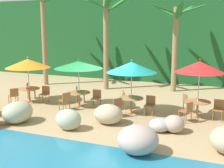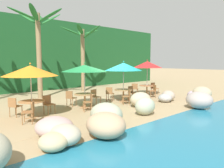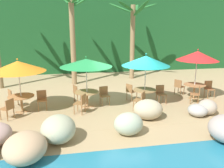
{
  "view_description": "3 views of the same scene",
  "coord_description": "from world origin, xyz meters",
  "px_view_note": "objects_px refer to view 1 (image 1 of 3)",
  "views": [
    {
      "loc": [
        5.16,
        -12.43,
        3.85
      ],
      "look_at": [
        -0.03,
        0.23,
        1.22
      ],
      "focal_mm": 47.27,
      "sensor_mm": 36.0,
      "label": 1
    },
    {
      "loc": [
        -7.92,
        -9.11,
        2.41
      ],
      "look_at": [
        0.39,
        0.09,
        1.11
      ],
      "focal_mm": 33.83,
      "sensor_mm": 36.0,
      "label": 2
    },
    {
      "loc": [
        -2.33,
        -10.2,
        3.71
      ],
      "look_at": [
        -0.45,
        0.12,
        1.01
      ],
      "focal_mm": 36.75,
      "sensor_mm": 36.0,
      "label": 3
    }
  ],
  "objects_px": {
    "umbrella_orange": "(28,63)",
    "dining_table_teal": "(131,100)",
    "umbrella_green": "(79,65)",
    "chair_red_left": "(187,110)",
    "chair_teal_seaward": "(150,104)",
    "chair_orange_left": "(14,95)",
    "chair_green_left": "(65,100)",
    "dining_table_green": "(79,95)",
    "chair_teal_left": "(116,106)",
    "chair_green_inland": "(79,93)",
    "palm_tree_nearest": "(44,19)",
    "chair_red_seaward": "(219,108)",
    "dining_table_orange": "(29,91)",
    "dining_table_red": "(198,104)",
    "chair_teal_inland": "(126,98)",
    "chair_green_seaward": "(96,97)",
    "chair_orange_seaward": "(45,93)",
    "chair_orange_inland": "(30,89)",
    "palm_tree_second": "(106,26)",
    "palm_tree_third": "(176,33)",
    "umbrella_red": "(200,67)",
    "umbrella_teal": "(132,67)",
    "chair_red_inland": "(187,102)"
  },
  "relations": [
    {
      "from": "chair_orange_seaward",
      "to": "umbrella_green",
      "type": "xyz_separation_m",
      "value": [
        2.03,
        -0.04,
        1.57
      ]
    },
    {
      "from": "dining_table_green",
      "to": "chair_green_inland",
      "type": "bearing_deg",
      "value": 119.59
    },
    {
      "from": "umbrella_orange",
      "to": "chair_teal_seaward",
      "type": "bearing_deg",
      "value": 0.96
    },
    {
      "from": "chair_teal_left",
      "to": "palm_tree_third",
      "type": "xyz_separation_m",
      "value": [
        1.3,
        6.28,
        2.99
      ]
    },
    {
      "from": "dining_table_green",
      "to": "palm_tree_second",
      "type": "xyz_separation_m",
      "value": [
        -0.49,
        4.48,
        3.32
      ]
    },
    {
      "from": "umbrella_orange",
      "to": "dining_table_teal",
      "type": "bearing_deg",
      "value": 0.13
    },
    {
      "from": "chair_teal_left",
      "to": "dining_table_green",
      "type": "bearing_deg",
      "value": 159.07
    },
    {
      "from": "chair_orange_left",
      "to": "dining_table_red",
      "type": "distance_m",
      "value": 8.89
    },
    {
      "from": "chair_green_inland",
      "to": "chair_red_left",
      "type": "distance_m",
      "value": 5.81
    },
    {
      "from": "chair_green_inland",
      "to": "palm_tree_nearest",
      "type": "bearing_deg",
      "value": 141.46
    },
    {
      "from": "chair_green_inland",
      "to": "umbrella_red",
      "type": "height_order",
      "value": "umbrella_red"
    },
    {
      "from": "umbrella_orange",
      "to": "dining_table_green",
      "type": "relative_size",
      "value": 2.16
    },
    {
      "from": "chair_teal_seaward",
      "to": "chair_red_left",
      "type": "xyz_separation_m",
      "value": [
        1.68,
        -0.42,
        0.0
      ]
    },
    {
      "from": "chair_orange_seaward",
      "to": "chair_orange_left",
      "type": "height_order",
      "value": "same"
    },
    {
      "from": "chair_orange_inland",
      "to": "chair_orange_left",
      "type": "height_order",
      "value": "same"
    },
    {
      "from": "chair_orange_inland",
      "to": "chair_red_left",
      "type": "distance_m",
      "value": 8.68
    },
    {
      "from": "dining_table_green",
      "to": "umbrella_orange",
      "type": "bearing_deg",
      "value": -176.94
    },
    {
      "from": "umbrella_green",
      "to": "chair_red_left",
      "type": "height_order",
      "value": "umbrella_green"
    },
    {
      "from": "dining_table_green",
      "to": "chair_red_left",
      "type": "relative_size",
      "value": 1.26
    },
    {
      "from": "chair_teal_left",
      "to": "chair_red_inland",
      "type": "distance_m",
      "value": 3.31
    },
    {
      "from": "chair_orange_inland",
      "to": "umbrella_red",
      "type": "bearing_deg",
      "value": -1.32
    },
    {
      "from": "umbrella_orange",
      "to": "chair_orange_left",
      "type": "relative_size",
      "value": 2.73
    },
    {
      "from": "chair_green_left",
      "to": "chair_red_seaward",
      "type": "xyz_separation_m",
      "value": [
        6.74,
        1.15,
        0.0
      ]
    },
    {
      "from": "chair_teal_left",
      "to": "chair_red_seaward",
      "type": "xyz_separation_m",
      "value": [
        4.12,
        1.24,
        0.0
      ]
    },
    {
      "from": "chair_orange_left",
      "to": "chair_teal_seaward",
      "type": "distance_m",
      "value": 6.86
    },
    {
      "from": "dining_table_orange",
      "to": "dining_table_teal",
      "type": "height_order",
      "value": "same"
    },
    {
      "from": "chair_red_left",
      "to": "chair_teal_inland",
      "type": "bearing_deg",
      "value": 161.45
    },
    {
      "from": "umbrella_orange",
      "to": "umbrella_red",
      "type": "relative_size",
      "value": 0.93
    },
    {
      "from": "chair_orange_seaward",
      "to": "palm_tree_nearest",
      "type": "distance_m",
      "value": 6.47
    },
    {
      "from": "palm_tree_third",
      "to": "palm_tree_nearest",
      "type": "bearing_deg",
      "value": -172.73
    },
    {
      "from": "chair_red_inland",
      "to": "umbrella_teal",
      "type": "bearing_deg",
      "value": -153.92
    },
    {
      "from": "dining_table_orange",
      "to": "chair_red_left",
      "type": "bearing_deg",
      "value": -2.21
    },
    {
      "from": "chair_teal_inland",
      "to": "chair_green_inland",
      "type": "bearing_deg",
      "value": 175.83
    },
    {
      "from": "chair_teal_left",
      "to": "dining_table_red",
      "type": "relative_size",
      "value": 0.79
    },
    {
      "from": "chair_orange_inland",
      "to": "palm_tree_second",
      "type": "bearing_deg",
      "value": 53.88
    },
    {
      "from": "dining_table_green",
      "to": "palm_tree_nearest",
      "type": "bearing_deg",
      "value": 138.67
    },
    {
      "from": "chair_orange_inland",
      "to": "palm_tree_second",
      "type": "distance_m",
      "value": 5.97
    },
    {
      "from": "chair_green_left",
      "to": "palm_tree_nearest",
      "type": "height_order",
      "value": "palm_tree_nearest"
    },
    {
      "from": "umbrella_red",
      "to": "dining_table_red",
      "type": "height_order",
      "value": "umbrella_red"
    },
    {
      "from": "umbrella_orange",
      "to": "chair_green_seaward",
      "type": "distance_m",
      "value": 4.01
    },
    {
      "from": "chair_orange_left",
      "to": "chair_green_left",
      "type": "height_order",
      "value": "same"
    },
    {
      "from": "dining_table_orange",
      "to": "dining_table_green",
      "type": "bearing_deg",
      "value": 3.06
    },
    {
      "from": "chair_green_left",
      "to": "chair_teal_left",
      "type": "bearing_deg",
      "value": -1.86
    },
    {
      "from": "umbrella_teal",
      "to": "palm_tree_second",
      "type": "height_order",
      "value": "palm_tree_second"
    },
    {
      "from": "dining_table_green",
      "to": "chair_red_seaward",
      "type": "height_order",
      "value": "chair_red_seaward"
    },
    {
      "from": "dining_table_green",
      "to": "chair_teal_left",
      "type": "bearing_deg",
      "value": -20.93
    },
    {
      "from": "dining_table_orange",
      "to": "umbrella_green",
      "type": "bearing_deg",
      "value": 3.06
    },
    {
      "from": "chair_green_inland",
      "to": "chair_red_inland",
      "type": "relative_size",
      "value": 1.0
    },
    {
      "from": "chair_green_seaward",
      "to": "chair_red_seaward",
      "type": "distance_m",
      "value": 5.6
    },
    {
      "from": "chair_teal_seaward",
      "to": "chair_teal_inland",
      "type": "bearing_deg",
      "value": 156.28
    }
  ]
}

